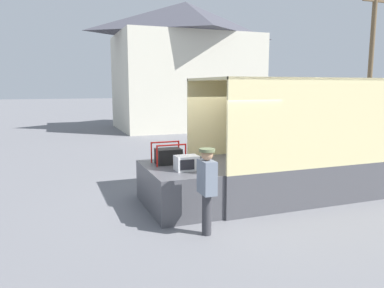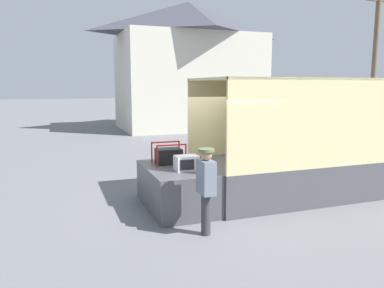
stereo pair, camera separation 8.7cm
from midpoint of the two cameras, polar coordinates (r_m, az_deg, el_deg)
ground_plane at (r=9.00m, az=1.61°, el=-9.15°), size 160.00×160.00×0.00m
box_truck at (r=10.95m, az=21.93°, el=-1.41°), size 7.10×2.40×2.97m
tailgate_deck at (r=8.64m, az=-2.63°, el=-6.64°), size 1.38×2.28×0.95m
microwave at (r=8.20m, az=-1.14°, el=-2.90°), size 0.50×0.38×0.32m
portable_generator at (r=8.90m, az=-3.74°, el=-1.80°), size 0.73×0.54×0.50m
worker_person at (r=6.96m, az=1.93°, el=-5.93°), size 0.30×0.44×1.65m
house_backdrop at (r=25.15m, az=-1.05°, el=11.94°), size 9.26×6.38×8.14m
utility_pole at (r=25.09m, az=25.52°, el=11.45°), size 1.80×0.28×8.27m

